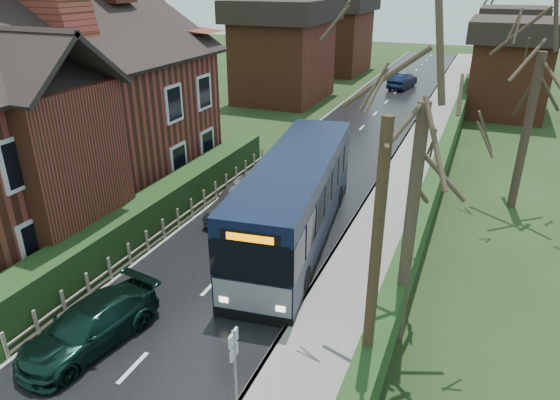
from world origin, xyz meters
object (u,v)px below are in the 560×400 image
at_px(bus, 295,200).
at_px(bus_stop_sign, 235,365).
at_px(brick_house, 46,108).
at_px(car_silver, 242,197).
at_px(telegraph_pole, 374,278).
at_px(car_green, 90,326).

distance_m(bus, bus_stop_sign, 8.76).
bearing_deg(bus_stop_sign, brick_house, 144.51).
distance_m(car_silver, telegraph_pole, 11.28).
bearing_deg(car_silver, brick_house, -160.73).
xyz_separation_m(car_green, telegraph_pole, (7.30, 0.72, 2.89)).
bearing_deg(car_silver, bus, -24.20).
relative_size(car_silver, telegraph_pole, 0.62).
bearing_deg(bus, brick_house, 179.60).
xyz_separation_m(brick_house, car_silver, (7.23, 2.53, -3.64)).
height_order(car_silver, bus_stop_sign, bus_stop_sign).
relative_size(brick_house, telegraph_pole, 2.12).
height_order(brick_house, telegraph_pole, brick_house).
relative_size(bus, car_green, 2.66).
distance_m(bus, car_green, 8.28).
relative_size(car_silver, bus_stop_sign, 1.66).
relative_size(brick_house, bus, 1.35).
height_order(brick_house, bus_stop_sign, brick_house).
distance_m(bus, car_silver, 3.25).
bearing_deg(bus_stop_sign, car_silver, 111.67).
bearing_deg(brick_house, car_green, -41.99).
height_order(car_green, telegraph_pole, telegraph_pole).
bearing_deg(car_green, brick_house, 147.48).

